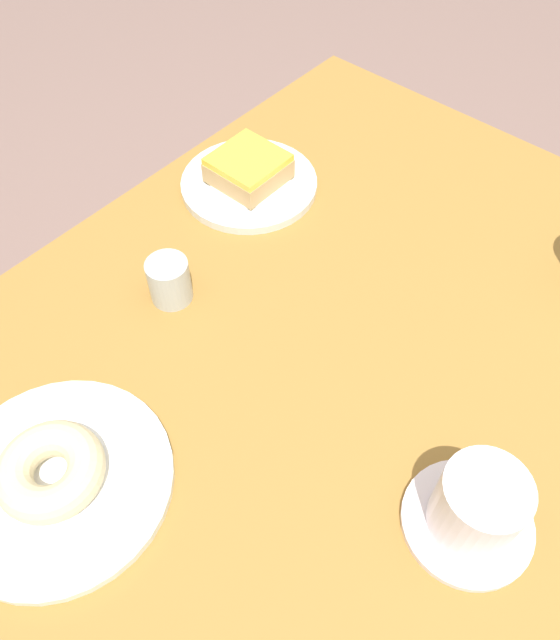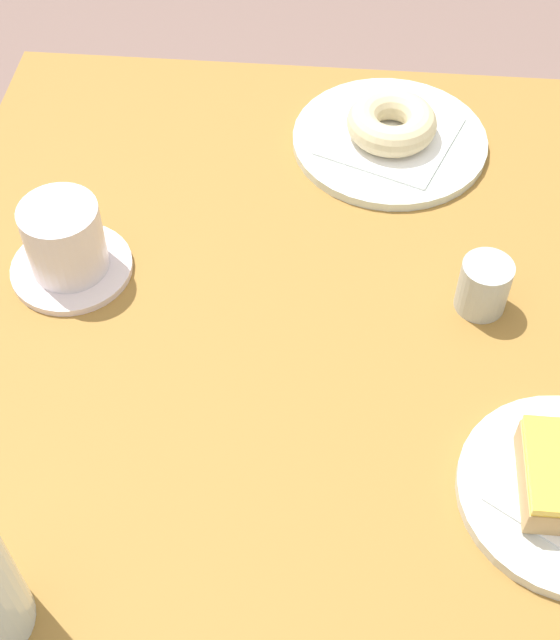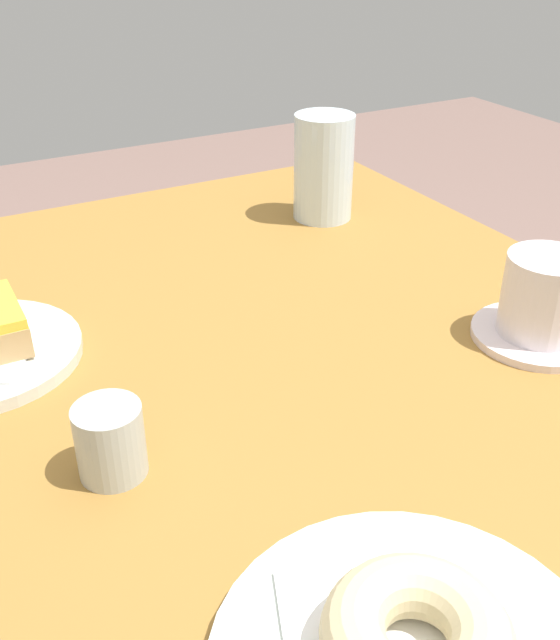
{
  "view_description": "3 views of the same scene",
  "coord_description": "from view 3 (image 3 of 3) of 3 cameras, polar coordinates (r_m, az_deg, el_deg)",
  "views": [
    {
      "loc": [
        -0.38,
        -0.24,
        1.31
      ],
      "look_at": [
        -0.05,
        0.05,
        0.74
      ],
      "focal_mm": 35.37,
      "sensor_mm": 36.0,
      "label": 1
    },
    {
      "loc": [
        0.52,
        0.04,
        1.41
      ],
      "look_at": [
        -0.03,
        -0.0,
        0.73
      ],
      "focal_mm": 50.45,
      "sensor_mm": 36.0,
      "label": 2
    },
    {
      "loc": [
        -0.53,
        0.29,
        1.08
      ],
      "look_at": [
        -0.0,
        0.0,
        0.74
      ],
      "focal_mm": 41.5,
      "sensor_mm": 36.0,
      "label": 3
    }
  ],
  "objects": [
    {
      "name": "sugar_jar",
      "position": [
        0.57,
        -12.96,
        -9.07
      ],
      "size": [
        0.05,
        0.05,
        0.06
      ],
      "primitive_type": "cylinder",
      "color": "#B3B9B3",
      "rests_on": "table"
    },
    {
      "name": "table",
      "position": [
        0.77,
        0.16,
        -8.7
      ],
      "size": [
        0.97,
        0.78,
        0.7
      ],
      "color": "olive",
      "rests_on": "ground_plane"
    },
    {
      "name": "coffee_cup",
      "position": [
        0.76,
        19.63,
        1.31
      ],
      "size": [
        0.13,
        0.13,
        0.09
      ],
      "color": "silver",
      "rests_on": "table"
    },
    {
      "name": "donut_sugar_ring",
      "position": [
        0.44,
        10.53,
        -22.91
      ],
      "size": [
        0.11,
        0.11,
        0.04
      ],
      "primitive_type": "torus",
      "color": "beige",
      "rests_on": "napkin_sugar_ring"
    },
    {
      "name": "water_glass",
      "position": [
        1.0,
        3.38,
        11.67
      ],
      "size": [
        0.08,
        0.08,
        0.14
      ],
      "primitive_type": "cylinder",
      "color": "silver",
      "rests_on": "table"
    }
  ]
}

